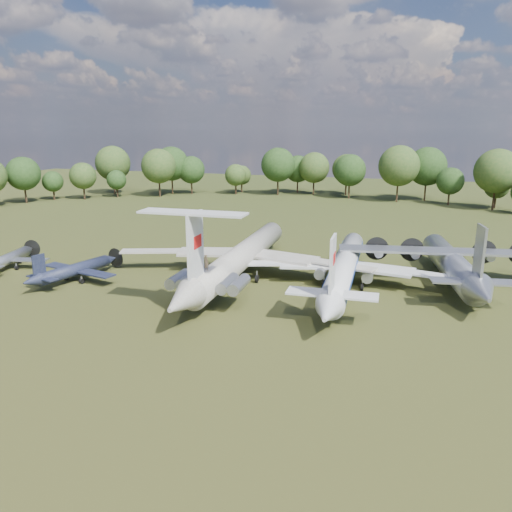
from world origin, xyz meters
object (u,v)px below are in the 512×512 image
(small_prop_west, at_px, (75,273))
(small_prop_northwest, at_px, (8,262))
(an12_transport, at_px, (451,268))
(person_on_il62, at_px, (206,263))
(tu104_jet, at_px, (344,272))
(il62_airliner, at_px, (241,261))

(small_prop_west, height_order, small_prop_northwest, small_prop_west)
(an12_transport, xyz_separation_m, small_prop_northwest, (-62.52, -13.57, -1.04))
(small_prop_west, bearing_deg, small_prop_northwest, -175.63)
(small_prop_west, distance_m, person_on_il62, 22.48)
(an12_transport, distance_m, small_prop_west, 51.38)
(tu104_jet, bearing_deg, small_prop_west, -168.81)
(small_prop_west, bearing_deg, il62_airliner, 35.32)
(small_prop_northwest, relative_size, person_on_il62, 8.62)
(tu104_jet, distance_m, an12_transport, 14.88)
(tu104_jet, bearing_deg, person_on_il62, -139.25)
(il62_airliner, height_order, tu104_jet, il62_airliner)
(person_on_il62, bearing_deg, tu104_jet, -121.77)
(an12_transport, bearing_deg, il62_airliner, -177.89)
(small_prop_northwest, bearing_deg, il62_airliner, -1.35)
(small_prop_west, relative_size, person_on_il62, 9.23)
(il62_airliner, distance_m, person_on_il62, 13.64)
(small_prop_northwest, bearing_deg, an12_transport, -0.90)
(an12_transport, distance_m, small_prop_northwest, 63.98)
(an12_transport, xyz_separation_m, person_on_il62, (-27.36, -19.58, 3.44))
(il62_airliner, distance_m, small_prop_northwest, 35.35)
(small_prop_west, xyz_separation_m, small_prop_northwest, (-13.51, 1.83, -0.08))
(person_on_il62, bearing_deg, an12_transport, -130.34)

